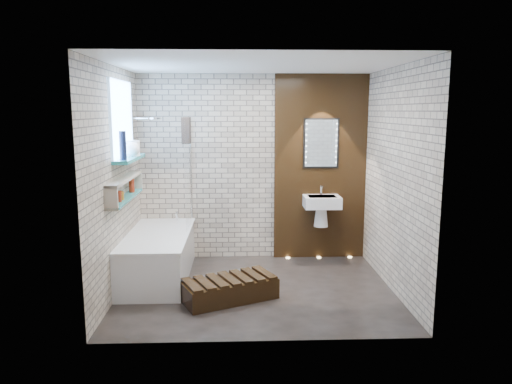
{
  "coord_description": "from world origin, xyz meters",
  "views": [
    {
      "loc": [
        -0.2,
        -5.42,
        2.1
      ],
      "look_at": [
        0.0,
        0.15,
        1.15
      ],
      "focal_mm": 33.61,
      "sensor_mm": 36.0,
      "label": 1
    }
  ],
  "objects_px": {
    "bathtub": "(158,255)",
    "walnut_step": "(229,290)",
    "bath_screen": "(188,173)",
    "washbasin": "(322,206)",
    "led_mirror": "(321,143)"
  },
  "relations": [
    {
      "from": "bath_screen",
      "to": "walnut_step",
      "type": "distance_m",
      "value": 1.76
    },
    {
      "from": "washbasin",
      "to": "walnut_step",
      "type": "bearing_deg",
      "value": -132.65
    },
    {
      "from": "walnut_step",
      "to": "bath_screen",
      "type": "bearing_deg",
      "value": 114.97
    },
    {
      "from": "bath_screen",
      "to": "washbasin",
      "type": "distance_m",
      "value": 1.89
    },
    {
      "from": "bathtub",
      "to": "walnut_step",
      "type": "relative_size",
      "value": 1.68
    },
    {
      "from": "led_mirror",
      "to": "walnut_step",
      "type": "distance_m",
      "value": 2.51
    },
    {
      "from": "bathtub",
      "to": "led_mirror",
      "type": "bearing_deg",
      "value": 19.78
    },
    {
      "from": "washbasin",
      "to": "led_mirror",
      "type": "relative_size",
      "value": 0.83
    },
    {
      "from": "bathtub",
      "to": "washbasin",
      "type": "xyz_separation_m",
      "value": [
        2.17,
        0.62,
        0.5
      ]
    },
    {
      "from": "bathtub",
      "to": "led_mirror",
      "type": "xyz_separation_m",
      "value": [
        2.17,
        0.78,
        1.36
      ]
    },
    {
      "from": "bathtub",
      "to": "bath_screen",
      "type": "height_order",
      "value": "bath_screen"
    },
    {
      "from": "led_mirror",
      "to": "walnut_step",
      "type": "relative_size",
      "value": 0.68
    },
    {
      "from": "washbasin",
      "to": "led_mirror",
      "type": "xyz_separation_m",
      "value": [
        0.0,
        0.16,
        0.86
      ]
    },
    {
      "from": "bath_screen",
      "to": "walnut_step",
      "type": "relative_size",
      "value": 1.35
    },
    {
      "from": "bathtub",
      "to": "washbasin",
      "type": "relative_size",
      "value": 3.0
    }
  ]
}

